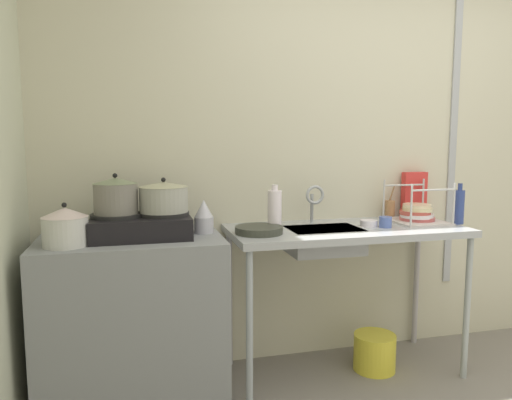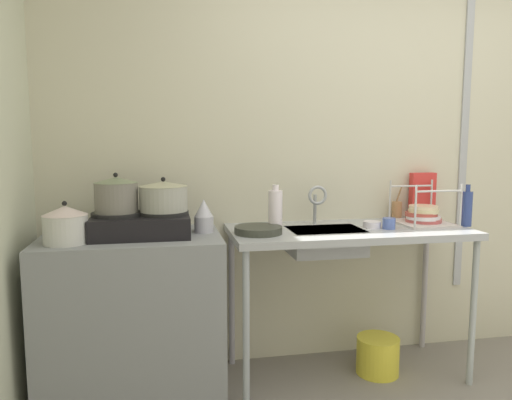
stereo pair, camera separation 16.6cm
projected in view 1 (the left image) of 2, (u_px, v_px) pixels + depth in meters
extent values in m
cube|color=beige|center=(382.00, 145.00, 3.18)|extent=(5.09, 0.10, 2.69)
cube|color=#A4A8AD|center=(454.00, 124.00, 3.23)|extent=(0.05, 0.01, 2.15)
cube|color=gray|center=(133.00, 319.00, 2.55)|extent=(0.93, 0.59, 0.88)
cube|color=#A4A8AD|center=(346.00, 230.00, 2.80)|extent=(1.36, 0.59, 0.04)
cylinder|color=#9EA7AF|center=(250.00, 330.00, 2.45)|extent=(0.04, 0.04, 0.84)
cylinder|color=#9DA6A6|center=(467.00, 308.00, 2.77)|extent=(0.04, 0.04, 0.84)
cylinder|color=#A4A1AD|center=(229.00, 299.00, 2.94)|extent=(0.04, 0.04, 0.84)
cylinder|color=#A9A3A8|center=(416.00, 283.00, 3.26)|extent=(0.04, 0.04, 0.84)
cube|color=black|center=(141.00, 227.00, 2.50)|extent=(0.50, 0.36, 0.11)
cylinder|color=black|center=(116.00, 215.00, 2.47)|extent=(0.26, 0.26, 0.02)
cylinder|color=black|center=(164.00, 214.00, 2.53)|extent=(0.26, 0.26, 0.02)
cylinder|color=slate|center=(116.00, 199.00, 2.46)|extent=(0.22, 0.22, 0.15)
cone|color=slate|center=(115.00, 181.00, 2.44)|extent=(0.22, 0.22, 0.03)
sphere|color=black|center=(115.00, 176.00, 2.44)|extent=(0.02, 0.02, 0.02)
cylinder|color=#A1A195|center=(164.00, 199.00, 2.52)|extent=(0.25, 0.25, 0.13)
cone|color=#ACAA89|center=(163.00, 184.00, 2.51)|extent=(0.25, 0.25, 0.02)
sphere|color=black|center=(163.00, 180.00, 2.51)|extent=(0.02, 0.02, 0.02)
cylinder|color=silver|center=(65.00, 232.00, 2.29)|extent=(0.21, 0.21, 0.14)
cone|color=beige|center=(64.00, 212.00, 2.28)|extent=(0.21, 0.21, 0.04)
sphere|color=black|center=(64.00, 205.00, 2.28)|extent=(0.02, 0.02, 0.02)
cylinder|color=silver|center=(204.00, 225.00, 2.62)|extent=(0.10, 0.10, 0.09)
cone|color=silver|center=(204.00, 208.00, 2.61)|extent=(0.10, 0.10, 0.09)
cube|color=#A4A8AD|center=(324.00, 240.00, 2.77)|extent=(0.42, 0.29, 0.14)
cylinder|color=#A4A8AD|center=(312.00, 209.00, 2.92)|extent=(0.02, 0.02, 0.18)
torus|color=#A4A8AD|center=(315.00, 195.00, 2.86)|extent=(0.11, 0.02, 0.11)
cylinder|color=#36382F|center=(259.00, 230.00, 2.61)|extent=(0.26, 0.26, 0.04)
cylinder|color=#BCBCBB|center=(411.00, 206.00, 2.76)|extent=(0.01, 0.01, 0.25)
cylinder|color=#BCBCBB|center=(454.00, 204.00, 2.84)|extent=(0.01, 0.01, 0.25)
cylinder|color=#BCBCBB|center=(384.00, 200.00, 3.06)|extent=(0.01, 0.01, 0.25)
cylinder|color=#BCBCBB|center=(423.00, 198.00, 3.13)|extent=(0.01, 0.01, 0.25)
cylinder|color=#BCBCBB|center=(434.00, 190.00, 2.79)|extent=(0.28, 0.01, 0.01)
cylinder|color=#BCBCBB|center=(404.00, 185.00, 3.09)|extent=(0.28, 0.01, 0.01)
cube|color=beige|center=(417.00, 221.00, 2.96)|extent=(0.30, 0.33, 0.01)
cylinder|color=#BD5050|center=(417.00, 218.00, 2.97)|extent=(0.21, 0.21, 0.02)
cylinder|color=white|center=(417.00, 215.00, 2.96)|extent=(0.20, 0.20, 0.02)
cylinder|color=#B6483D|center=(415.00, 212.00, 2.96)|extent=(0.19, 0.19, 0.02)
cylinder|color=beige|center=(417.00, 209.00, 2.96)|extent=(0.18, 0.18, 0.02)
cylinder|color=beige|center=(417.00, 206.00, 2.96)|extent=(0.17, 0.17, 0.02)
cylinder|color=#4F66B2|center=(385.00, 222.00, 2.79)|extent=(0.07, 0.07, 0.06)
cylinder|color=white|center=(369.00, 223.00, 2.83)|extent=(0.10, 0.10, 0.04)
cylinder|color=white|center=(275.00, 210.00, 2.72)|extent=(0.08, 0.08, 0.22)
cylinder|color=white|center=(275.00, 188.00, 2.70)|extent=(0.04, 0.04, 0.03)
cylinder|color=navy|center=(459.00, 207.00, 2.90)|extent=(0.06, 0.06, 0.20)
cylinder|color=navy|center=(460.00, 187.00, 2.88)|extent=(0.03, 0.03, 0.04)
cube|color=red|center=(414.00, 194.00, 3.17)|extent=(0.16, 0.05, 0.29)
cylinder|color=#A5754B|center=(390.00, 209.00, 3.14)|extent=(0.06, 0.06, 0.11)
cylinder|color=olive|center=(390.00, 199.00, 3.13)|extent=(0.07, 0.02, 0.17)
cylinder|color=yellow|center=(375.00, 352.00, 2.91)|extent=(0.25, 0.25, 0.22)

